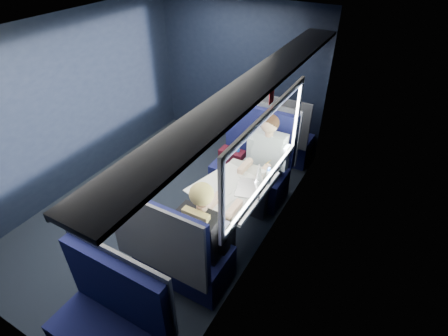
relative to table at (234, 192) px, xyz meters
The scene contains 13 objects.
ground 1.23m from the table, behind, with size 2.80×4.20×0.01m, color black.
room_shell 1.30m from the table, behind, with size 3.00×4.40×2.40m.
table is the anchor object (origin of this frame).
seat_bay_near 0.92m from the table, 102.50° to the left, with size 1.04×0.62×1.26m.
seat_bay_far 0.93m from the table, 101.78° to the right, with size 1.04×0.62×1.26m.
seat_row_front 1.82m from the table, 95.80° to the left, with size 1.04×0.51×1.16m.
seat_row_back 1.82m from the table, 95.80° to the right, with size 1.04×0.51×1.16m.
man 0.70m from the table, 84.48° to the left, with size 0.53×0.56×1.32m.
woman 0.71m from the table, 84.55° to the right, with size 0.53×0.56×1.32m.
papers 0.15m from the table, 161.63° to the right, with size 0.52×0.75×0.01m, color white.
laptop 0.26m from the table, 12.51° to the left, with size 0.35×0.40×0.25m.
bottle_small 0.42m from the table, 39.95° to the left, with size 0.06×0.06×0.21m.
cup 0.38m from the table, 56.79° to the left, with size 0.08×0.08×0.10m, color white.
Camera 1 is at (2.43, -2.71, 3.17)m, focal length 28.00 mm.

